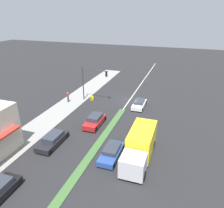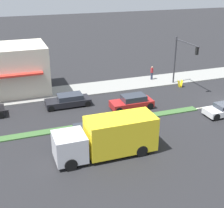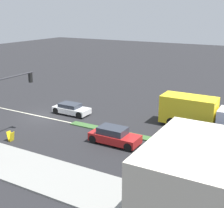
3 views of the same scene
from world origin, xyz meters
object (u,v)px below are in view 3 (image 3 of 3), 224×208
object	(u,v)px
warning_aframe_sign	(11,136)
hatchback_red	(114,136)
delivery_truck	(198,112)
coupe_blue	(199,133)
sedan_dark	(170,168)
traffic_signal_main	(7,97)
van_white	(71,109)

from	to	relation	value
warning_aframe_sign	hatchback_red	bearing A→B (deg)	116.36
delivery_truck	hatchback_red	size ratio (longest dim) A/B	1.79
coupe_blue	sedan_dark	bearing A→B (deg)	-0.66
hatchback_red	traffic_signal_main	bearing A→B (deg)	-63.20
van_white	sedan_dark	bearing A→B (deg)	61.93
delivery_truck	sedan_dark	distance (m)	10.07
warning_aframe_sign	coupe_blue	distance (m)	16.03
warning_aframe_sign	van_white	distance (m)	8.29
delivery_truck	coupe_blue	xyz separation A→B (m)	(2.80, 0.94, -0.88)
warning_aframe_sign	coupe_blue	bearing A→B (deg)	121.13
van_white	traffic_signal_main	bearing A→B (deg)	-0.44
sedan_dark	coupe_blue	world-z (taller)	sedan_dark
traffic_signal_main	delivery_truck	size ratio (longest dim) A/B	0.75
traffic_signal_main	coupe_blue	size ratio (longest dim) A/B	1.33
sedan_dark	coupe_blue	bearing A→B (deg)	179.34
sedan_dark	traffic_signal_main	bearing A→B (deg)	-85.26
warning_aframe_sign	sedan_dark	xyz separation A→B (m)	(-1.08, 13.64, 0.17)
sedan_dark	hatchback_red	world-z (taller)	hatchback_red
sedan_dark	van_white	distance (m)	15.30
delivery_truck	sedan_dark	world-z (taller)	delivery_truck
traffic_signal_main	van_white	xyz separation A→B (m)	(-8.32, 0.06, -3.32)
van_white	coupe_blue	distance (m)	13.59
hatchback_red	sedan_dark	bearing A→B (deg)	64.22
delivery_truck	hatchback_red	distance (m)	8.77
hatchback_red	warning_aframe_sign	bearing A→B (deg)	-63.64
warning_aframe_sign	sedan_dark	world-z (taller)	sedan_dark
delivery_truck	sedan_dark	xyz separation A→B (m)	(10.00, 0.86, -0.87)
warning_aframe_sign	delivery_truck	world-z (taller)	delivery_truck
traffic_signal_main	sedan_dark	distance (m)	14.01
warning_aframe_sign	delivery_truck	distance (m)	16.95
sedan_dark	van_white	size ratio (longest dim) A/B	1.13
delivery_truck	van_white	size ratio (longest dim) A/B	1.90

